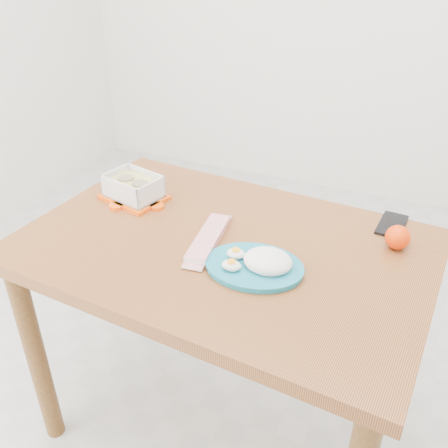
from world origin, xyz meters
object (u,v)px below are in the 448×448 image
at_px(orange_fruit, 398,237).
at_px(smartphone, 392,225).
at_px(food_container, 133,188).
at_px(dining_table, 224,275).
at_px(rice_plate, 258,263).

bearing_deg(orange_fruit, smartphone, 102.27).
bearing_deg(food_container, smartphone, 25.66).
height_order(dining_table, orange_fruit, orange_fruit).
bearing_deg(food_container, orange_fruit, 17.31).
bearing_deg(rice_plate, orange_fruit, 33.42).
bearing_deg(orange_fruit, food_container, -177.06).
xyz_separation_m(dining_table, food_container, (-0.36, 0.12, 0.15)).
relative_size(dining_table, orange_fruit, 17.53).
distance_m(orange_fruit, rice_plate, 0.39).
height_order(orange_fruit, smartphone, orange_fruit).
xyz_separation_m(dining_table, orange_fruit, (0.44, 0.16, 0.14)).
xyz_separation_m(rice_plate, smartphone, (0.28, 0.36, -0.02)).
xyz_separation_m(orange_fruit, smartphone, (-0.02, 0.11, -0.03)).
distance_m(dining_table, smartphone, 0.51).
bearing_deg(smartphone, dining_table, -141.23).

